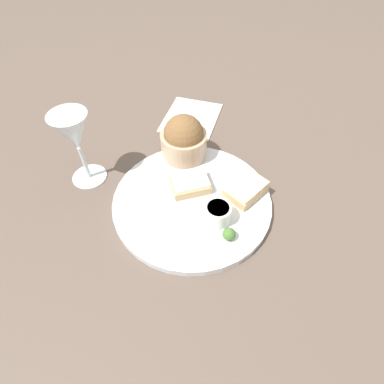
# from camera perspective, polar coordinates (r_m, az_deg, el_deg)

# --- Properties ---
(ground_plane) EXTENTS (4.00, 4.00, 0.00)m
(ground_plane) POSITION_cam_1_polar(r_m,az_deg,el_deg) (0.58, 0.00, -2.17)
(ground_plane) COLOR brown
(dinner_plate) EXTENTS (0.30, 0.30, 0.01)m
(dinner_plate) POSITION_cam_1_polar(r_m,az_deg,el_deg) (0.58, 0.00, -1.74)
(dinner_plate) COLOR silver
(dinner_plate) RESTS_ON ground_plane
(salad_bowl) EXTENTS (0.10, 0.10, 0.09)m
(salad_bowl) POSITION_cam_1_polar(r_m,az_deg,el_deg) (0.63, -1.82, 10.02)
(salad_bowl) COLOR tan
(salad_bowl) RESTS_ON dinner_plate
(sauce_ramekin) EXTENTS (0.05, 0.05, 0.04)m
(sauce_ramekin) POSITION_cam_1_polar(r_m,az_deg,el_deg) (0.53, 4.91, -3.97)
(sauce_ramekin) COLOR white
(sauce_ramekin) RESTS_ON dinner_plate
(cheese_toast_near) EXTENTS (0.09, 0.09, 0.03)m
(cheese_toast_near) POSITION_cam_1_polar(r_m,az_deg,el_deg) (0.58, 10.22, 0.72)
(cheese_toast_near) COLOR tan
(cheese_toast_near) RESTS_ON dinner_plate
(cheese_toast_far) EXTENTS (0.08, 0.06, 0.03)m
(cheese_toast_far) POSITION_cam_1_polar(r_m,az_deg,el_deg) (0.58, -0.85, 1.61)
(cheese_toast_far) COLOR tan
(cheese_toast_far) RESTS_ON dinner_plate
(wine_glass) EXTENTS (0.07, 0.07, 0.15)m
(wine_glass) POSITION_cam_1_polar(r_m,az_deg,el_deg) (0.59, -21.50, 9.95)
(wine_glass) COLOR silver
(wine_glass) RESTS_ON ground_plane
(garnish) EXTENTS (0.02, 0.02, 0.02)m
(garnish) POSITION_cam_1_polar(r_m,az_deg,el_deg) (0.52, 7.06, -7.96)
(garnish) COLOR #477533
(garnish) RESTS_ON dinner_plate
(napkin) EXTENTS (0.18, 0.19, 0.01)m
(napkin) POSITION_cam_1_polar(r_m,az_deg,el_deg) (0.78, -0.13, 14.08)
(napkin) COLOR beige
(napkin) RESTS_ON ground_plane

